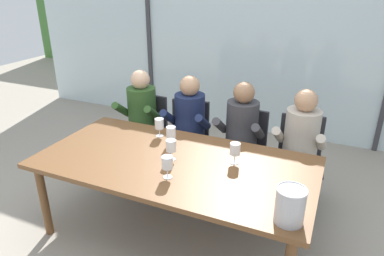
{
  "coord_description": "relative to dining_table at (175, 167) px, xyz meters",
  "views": [
    {
      "loc": [
        1.14,
        -2.23,
        2.1
      ],
      "look_at": [
        0.0,
        0.35,
        0.88
      ],
      "focal_mm": 32.65,
      "sensor_mm": 36.0,
      "label": 1
    }
  ],
  "objects": [
    {
      "name": "ground",
      "position": [
        0.0,
        1.0,
        -0.67
      ],
      "size": [
        14.0,
        14.0,
        0.0
      ],
      "primitive_type": "plane",
      "color": "#9E9384"
    },
    {
      "name": "window_glass_panel",
      "position": [
        0.0,
        2.54,
        0.63
      ],
      "size": [
        7.45,
        0.03,
        2.6
      ],
      "primitive_type": "cube",
      "color": "silver",
      "rests_on": "ground"
    },
    {
      "name": "window_mullion_left",
      "position": [
        -1.68,
        2.52,
        0.63
      ],
      "size": [
        0.06,
        0.06,
        2.6
      ],
      "primitive_type": "cube",
      "color": "#38383D",
      "rests_on": "ground"
    },
    {
      "name": "hillside_vineyard",
      "position": [
        0.0,
        6.37,
        0.34
      ],
      "size": [
        13.45,
        2.4,
        2.01
      ],
      "primitive_type": "cube",
      "color": "#477A38",
      "rests_on": "ground"
    },
    {
      "name": "dining_table",
      "position": [
        0.0,
        0.0,
        0.0
      ],
      "size": [
        2.25,
        1.13,
        0.73
      ],
      "color": "brown",
      "rests_on": "ground"
    },
    {
      "name": "chair_near_curtain",
      "position": [
        -0.84,
        0.96,
        -0.16
      ],
      "size": [
        0.46,
        0.46,
        0.86
      ],
      "rotation": [
        0.0,
        0.0,
        -0.06
      ],
      "color": "#232328",
      "rests_on": "ground"
    },
    {
      "name": "chair_left_of_center",
      "position": [
        -0.32,
        0.96,
        -0.16
      ],
      "size": [
        0.5,
        0.5,
        0.86
      ],
      "rotation": [
        0.0,
        0.0,
        0.13
      ],
      "color": "#232328",
      "rests_on": "ground"
    },
    {
      "name": "chair_center",
      "position": [
        0.31,
        0.97,
        -0.16
      ],
      "size": [
        0.49,
        0.49,
        0.86
      ],
      "rotation": [
        0.0,
        0.0,
        -0.11
      ],
      "color": "#232328",
      "rests_on": "ground"
    },
    {
      "name": "chair_right_of_center",
      "position": [
        0.87,
        1.0,
        -0.16
      ],
      "size": [
        0.5,
        0.5,
        0.86
      ],
      "rotation": [
        0.0,
        0.0,
        0.14
      ],
      "color": "#232328",
      "rests_on": "ground"
    },
    {
      "name": "person_olive_shirt",
      "position": [
        -0.86,
        0.84,
        0.01
      ],
      "size": [
        0.49,
        0.63,
        1.18
      ],
      "rotation": [
        0.0,
        0.0,
        0.1
      ],
      "color": "#2D5123",
      "rests_on": "ground"
    },
    {
      "name": "person_navy_polo",
      "position": [
        -0.27,
        0.84,
        0.01
      ],
      "size": [
        0.48,
        0.62,
        1.18
      ],
      "rotation": [
        0.0,
        0.0,
        0.06
      ],
      "color": "#192347",
      "rests_on": "ground"
    },
    {
      "name": "person_charcoal_jacket",
      "position": [
        0.3,
        0.84,
        0.01
      ],
      "size": [
        0.47,
        0.61,
        1.18
      ],
      "rotation": [
        0.0,
        0.0,
        0.02
      ],
      "color": "#38383D",
      "rests_on": "ground"
    },
    {
      "name": "person_beige_jumper",
      "position": [
        0.87,
        0.84,
        0.01
      ],
      "size": [
        0.47,
        0.62,
        1.18
      ],
      "rotation": [
        0.0,
        0.0,
        -0.03
      ],
      "color": "#B7AD9E",
      "rests_on": "ground"
    },
    {
      "name": "ice_bucket_primary",
      "position": [
        0.98,
        -0.41,
        0.18
      ],
      "size": [
        0.19,
        0.19,
        0.23
      ],
      "color": "#B7B7BC",
      "rests_on": "dining_table"
    },
    {
      "name": "wine_glass_by_left_taster",
      "position": [
        0.07,
        -0.25,
        0.19
      ],
      "size": [
        0.08,
        0.08,
        0.17
      ],
      "color": "silver",
      "rests_on": "dining_table"
    },
    {
      "name": "wine_glass_near_bucket",
      "position": [
        -0.34,
        0.37,
        0.18
      ],
      "size": [
        0.08,
        0.08,
        0.17
      ],
      "color": "silver",
      "rests_on": "dining_table"
    },
    {
      "name": "wine_glass_center_pour",
      "position": [
        0.46,
        0.16,
        0.18
      ],
      "size": [
        0.08,
        0.08,
        0.17
      ],
      "color": "silver",
      "rests_on": "dining_table"
    },
    {
      "name": "wine_glass_by_right_taster",
      "position": [
        -0.03,
        0.01,
        0.18
      ],
      "size": [
        0.08,
        0.08,
        0.17
      ],
      "color": "silver",
      "rests_on": "dining_table"
    },
    {
      "name": "wine_glass_spare_empty",
      "position": [
        -0.15,
        0.24,
        0.18
      ],
      "size": [
        0.08,
        0.08,
        0.17
      ],
      "color": "silver",
      "rests_on": "dining_table"
    }
  ]
}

